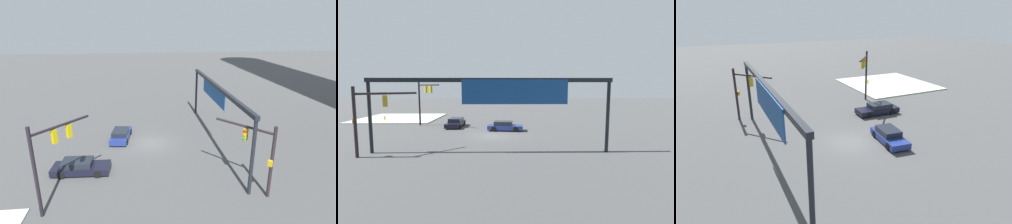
{
  "view_description": "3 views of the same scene",
  "coord_description": "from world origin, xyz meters",
  "views": [
    {
      "loc": [
        26.91,
        -0.96,
        12.34
      ],
      "look_at": [
        0.56,
        1.89,
        3.66
      ],
      "focal_mm": 29.27,
      "sensor_mm": 36.0,
      "label": 1
    },
    {
      "loc": [
        -1.01,
        26.82,
        5.52
      ],
      "look_at": [
        -1.47,
        -0.22,
        2.68
      ],
      "focal_mm": 25.64,
      "sensor_mm": 36.0,
      "label": 2
    },
    {
      "loc": [
        -20.13,
        10.31,
        10.82
      ],
      "look_at": [
        -2.14,
        1.69,
        3.79
      ],
      "focal_mm": 29.92,
      "sensor_mm": 36.0,
      "label": 3
    }
  ],
  "objects": [
    {
      "name": "traffic_signal_opposite_side",
      "position": [
        10.0,
        -7.03,
        4.25
      ],
      "size": [
        3.73,
        3.08,
        6.39
      ],
      "rotation": [
        0.0,
        0.0,
        2.46
      ],
      "color": "black",
      "rests_on": "ground"
    },
    {
      "name": "sedan_car_approaching",
      "position": [
        -1.38,
        -3.13,
        0.57
      ],
      "size": [
        4.56,
        2.29,
        1.21
      ],
      "rotation": [
        0.0,
        0.0,
        3.02
      ],
      "color": "navy",
      "rests_on": "ground"
    },
    {
      "name": "sedan_car_waiting_far",
      "position": [
        5.41,
        -6.2,
        0.58
      ],
      "size": [
        2.14,
        4.91,
        1.21
      ],
      "rotation": [
        0.0,
        0.0,
        1.52
      ],
      "color": "black",
      "rests_on": "ground"
    },
    {
      "name": "traffic_signal_near_corner",
      "position": [
        9.64,
        7.67,
        3.59
      ],
      "size": [
        4.11,
        3.3,
        5.56
      ],
      "rotation": [
        0.0,
        0.0,
        -2.44
      ],
      "color": "black",
      "rests_on": "ground"
    },
    {
      "name": "sidewalk_corner",
      "position": [
        16.67,
        -15.13,
        0.07
      ],
      "size": [
        13.09,
        12.74,
        0.15
      ],
      "primitive_type": "cube",
      "color": "#B7C4B1",
      "rests_on": "ground"
    },
    {
      "name": "fire_hydrant_on_curb",
      "position": [
        18.13,
        -12.31,
        0.49
      ],
      "size": [
        0.33,
        0.22,
        0.71
      ],
      "color": "gold",
      "rests_on": "sidewalk_corner"
    },
    {
      "name": "ground_plane",
      "position": [
        0.0,
        0.0,
        0.0
      ],
      "size": [
        184.12,
        184.12,
        0.0
      ],
      "primitive_type": "plane",
      "color": "#474748"
    },
    {
      "name": "overhead_sign_gantry",
      "position": [
        -0.6,
        7.09,
        5.19
      ],
      "size": [
        20.17,
        0.43,
        6.25
      ],
      "color": "black",
      "rests_on": "ground"
    }
  ]
}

